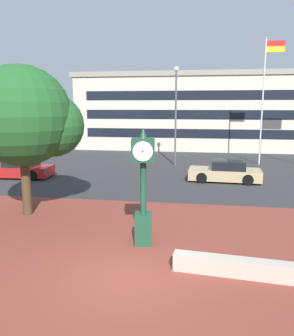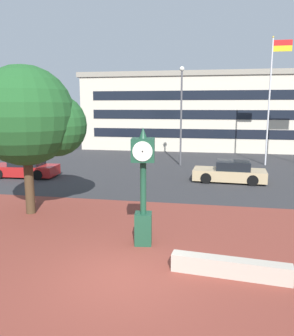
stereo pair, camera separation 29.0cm
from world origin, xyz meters
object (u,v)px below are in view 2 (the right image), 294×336
at_px(flagpole_primary, 271,94).
at_px(street_lamp_post, 181,107).
at_px(car_street_near, 230,173).
at_px(plaza_tree, 32,118).
at_px(civic_building, 219,111).
at_px(street_clock, 143,184).
at_px(car_street_mid, 25,168).

height_order(flagpole_primary, street_lamp_post, flagpole_primary).
relative_size(car_street_near, flagpole_primary, 0.46).
xyz_separation_m(plaza_tree, civic_building, (8.25, 28.25, -0.09)).
relative_size(street_clock, flagpole_primary, 0.41).
relative_size(street_clock, plaza_tree, 0.63).
xyz_separation_m(flagpole_primary, civic_building, (-3.52, 13.79, -1.50)).
distance_m(flagpole_primary, civic_building, 14.31).
distance_m(street_clock, car_street_near, 10.99).
height_order(plaza_tree, car_street_mid, plaza_tree).
bearing_deg(flagpole_primary, car_street_near, -115.55).
bearing_deg(civic_building, flagpole_primary, -75.67).
height_order(plaza_tree, flagpole_primary, flagpole_primary).
height_order(street_clock, street_lamp_post, street_lamp_post).
distance_m(car_street_near, flagpole_primary, 8.85).
bearing_deg(plaza_tree, flagpole_primary, 50.85).
bearing_deg(plaza_tree, car_street_near, 42.31).
distance_m(plaza_tree, car_street_mid, 8.97).
bearing_deg(car_street_near, plaza_tree, 135.64).
xyz_separation_m(street_clock, plaza_tree, (-5.22, 2.52, 2.02)).
bearing_deg(street_clock, car_street_mid, 127.96).
relative_size(plaza_tree, car_street_mid, 1.44).
bearing_deg(flagpole_primary, street_lamp_post, -168.65).
distance_m(car_street_mid, civic_building, 25.11).
bearing_deg(car_street_near, flagpole_primary, -22.22).
xyz_separation_m(car_street_near, street_lamp_post, (-3.50, 5.29, 3.93)).
distance_m(car_street_mid, flagpole_primary, 18.63).
distance_m(plaza_tree, civic_building, 29.43).
height_order(car_street_mid, civic_building, civic_building).
relative_size(civic_building, street_lamp_post, 3.91).
xyz_separation_m(flagpole_primary, street_lamp_post, (-6.67, -1.34, -0.99)).
bearing_deg(street_lamp_post, flagpole_primary, 11.35).
height_order(car_street_near, street_lamp_post, street_lamp_post).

